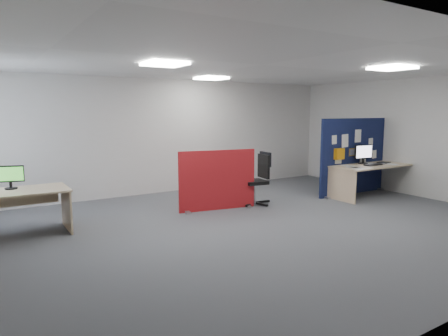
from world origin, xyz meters
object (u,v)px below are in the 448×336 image
second_desk (10,202)px  monitor_second (10,176)px  main_desk (369,171)px  monitor_main (363,153)px  red_divider (218,181)px  navy_divider (354,156)px  office_chair (259,175)px

second_desk → monitor_second: (0.03, 0.15, 0.38)m
main_desk → monitor_main: size_ratio=3.92×
main_desk → red_divider: size_ratio=1.27×
navy_divider → office_chair: navy_divider is taller
monitor_main → second_desk: (-7.24, 0.80, -0.42)m
second_desk → navy_divider: bearing=-4.8°
navy_divider → second_desk: navy_divider is taller
navy_divider → office_chair: size_ratio=2.00×
main_desk → navy_divider: bearing=108.3°
main_desk → monitor_main: monitor_main is taller
monitor_second → office_chair: 4.61m
monitor_second → monitor_main: bearing=9.9°
navy_divider → main_desk: (0.12, -0.35, -0.32)m
main_desk → monitor_main: 0.44m
main_desk → office_chair: 2.73m
navy_divider → red_divider: 3.56m
second_desk → office_chair: (4.61, -0.27, 0.06)m
navy_divider → office_chair: 2.57m
second_desk → main_desk: bearing=-7.5°
office_chair → monitor_main: bearing=-4.2°
main_desk → office_chair: bearing=165.6°
main_desk → second_desk: same height
office_chair → main_desk: bearing=-7.2°
red_divider → second_desk: size_ratio=0.94×
main_desk → office_chair: (-2.65, 0.68, 0.04)m
monitor_main → monitor_second: (-7.20, 0.95, -0.04)m
red_divider → monitor_main: bearing=1.3°
second_desk → office_chair: bearing=-3.4°
main_desk → monitor_second: bearing=171.4°
red_divider → monitor_second: 3.62m
navy_divider → monitor_main: 0.24m
navy_divider → main_desk: size_ratio=1.08×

